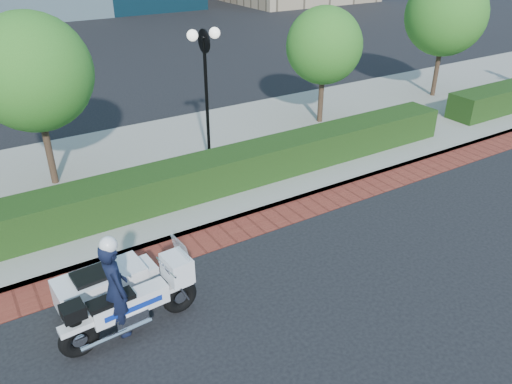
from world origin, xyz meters
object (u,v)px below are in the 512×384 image
tree_b (32,73)px  tree_d (446,15)px  tree_c (324,46)px  police_motorcycle (116,291)px  lamppost (206,77)px

tree_b → tree_d: 16.50m
tree_b → tree_c: (10.00, -0.00, -0.39)m
tree_b → police_motorcycle: 7.20m
lamppost → tree_d: 12.09m
lamppost → police_motorcycle: (-4.76, -5.38, -2.19)m
tree_b → tree_d: tree_d is taller
lamppost → tree_c: bearing=13.3°
lamppost → tree_b: tree_b is taller
tree_c → tree_d: tree_d is taller
lamppost → tree_b: 4.71m
tree_b → police_motorcycle: bearing=-92.2°
lamppost → tree_b: bearing=163.9°
tree_b → tree_d: (16.50, 0.00, 0.18)m
lamppost → tree_b: size_ratio=0.86×
tree_c → tree_d: bearing=0.0°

